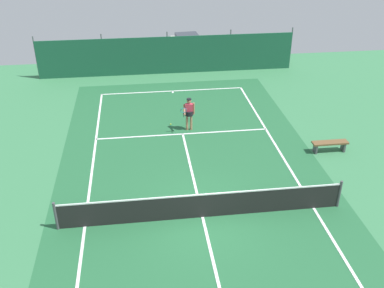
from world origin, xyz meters
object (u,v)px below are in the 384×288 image
object	(u,v)px
tennis_net	(203,205)
tennis_ball_near_player	(171,124)
tennis_player	(189,112)
parked_car	(188,47)
courtside_bench	(330,144)

from	to	relation	value
tennis_net	tennis_ball_near_player	bearing A→B (deg)	93.74
tennis_net	tennis_player	xyz separation A→B (m)	(0.36, 6.82, 0.45)
tennis_ball_near_player	parked_car	xyz separation A→B (m)	(2.12, 10.34, 0.81)
tennis_net	tennis_player	world-z (taller)	tennis_player
courtside_bench	parked_car	bearing A→B (deg)	108.56
tennis_net	tennis_ball_near_player	xyz separation A→B (m)	(-0.49, 7.49, -0.48)
tennis_ball_near_player	parked_car	world-z (taller)	parked_car
tennis_net	courtside_bench	xyz separation A→B (m)	(6.31, 3.91, -0.14)
tennis_player	parked_car	bearing A→B (deg)	-92.75
tennis_player	courtside_bench	xyz separation A→B (m)	(5.95, -2.92, -0.59)
courtside_bench	tennis_ball_near_player	bearing A→B (deg)	152.22
tennis_net	parked_car	xyz separation A→B (m)	(1.63, 17.83, 0.33)
tennis_player	tennis_net	bearing A→B (deg)	90.91
tennis_player	tennis_ball_near_player	xyz separation A→B (m)	(-0.85, 0.66, -0.93)
tennis_ball_near_player	courtside_bench	distance (m)	7.69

